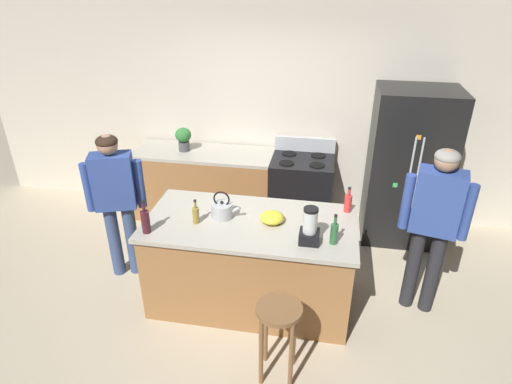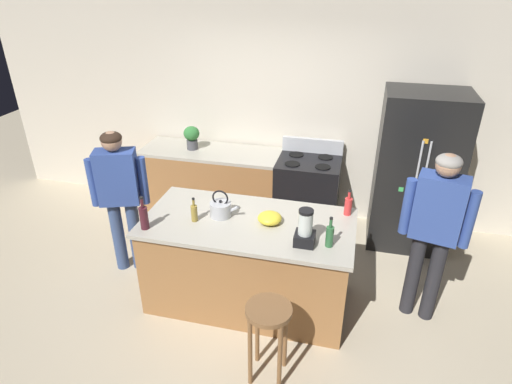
{
  "view_description": "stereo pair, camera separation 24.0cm",
  "coord_description": "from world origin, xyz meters",
  "views": [
    {
      "loc": [
        0.65,
        -3.31,
        2.98
      ],
      "look_at": [
        0.0,
        0.3,
        1.07
      ],
      "focal_mm": 30.15,
      "sensor_mm": 36.0,
      "label": 1
    },
    {
      "loc": [
        0.88,
        -3.26,
        2.98
      ],
      "look_at": [
        0.0,
        0.3,
        1.07
      ],
      "focal_mm": 30.15,
      "sensor_mm": 36.0,
      "label": 2
    }
  ],
  "objects": [
    {
      "name": "ground_plane",
      "position": [
        0.0,
        0.0,
        0.0
      ],
      "size": [
        14.0,
        14.0,
        0.0
      ],
      "primitive_type": "plane",
      "color": "beige"
    },
    {
      "name": "refrigerator",
      "position": [
        1.58,
        1.5,
        0.92
      ],
      "size": [
        0.9,
        0.73,
        1.84
      ],
      "color": "black",
      "rests_on": "ground_plane"
    },
    {
      "name": "tea_kettle",
      "position": [
        -0.27,
        0.03,
        1.0
      ],
      "size": [
        0.28,
        0.2,
        0.27
      ],
      "color": "#B7BABF",
      "rests_on": "kitchen_island"
    },
    {
      "name": "blender_appliance",
      "position": [
        0.55,
        -0.24,
        1.05
      ],
      "size": [
        0.17,
        0.17,
        0.33
      ],
      "color": "black",
      "rests_on": "kitchen_island"
    },
    {
      "name": "back_counter_run",
      "position": [
        -0.8,
        1.55,
        0.46
      ],
      "size": [
        2.0,
        0.64,
        0.92
      ],
      "color": "#9E6B3D",
      "rests_on": "ground_plane"
    },
    {
      "name": "kitchen_island",
      "position": [
        0.0,
        0.0,
        0.46
      ],
      "size": [
        1.94,
        0.97,
        0.92
      ],
      "color": "#9E6B3D",
      "rests_on": "ground_plane"
    },
    {
      "name": "bottle_olive_oil",
      "position": [
        0.76,
        -0.22,
        1.02
      ],
      "size": [
        0.07,
        0.07,
        0.28
      ],
      "color": "#2D6638",
      "rests_on": "kitchen_island"
    },
    {
      "name": "person_by_island_left",
      "position": [
        -1.42,
        0.2,
        0.96
      ],
      "size": [
        0.59,
        0.34,
        1.59
      ],
      "color": "#384C7A",
      "rests_on": "ground_plane"
    },
    {
      "name": "mixing_bowl",
      "position": [
        0.2,
        0.02,
        0.97
      ],
      "size": [
        0.22,
        0.22,
        0.1
      ],
      "primitive_type": "ellipsoid",
      "color": "yellow",
      "rests_on": "kitchen_island"
    },
    {
      "name": "bottle_wine",
      "position": [
        -0.86,
        -0.34,
        1.03
      ],
      "size": [
        0.08,
        0.08,
        0.32
      ],
      "color": "#471923",
      "rests_on": "kitchen_island"
    },
    {
      "name": "potted_plant",
      "position": [
        -1.15,
        1.55,
        1.09
      ],
      "size": [
        0.2,
        0.2,
        0.3
      ],
      "color": "#4C4C51",
      "rests_on": "back_counter_run"
    },
    {
      "name": "stove_range",
      "position": [
        0.36,
        1.52,
        0.47
      ],
      "size": [
        0.76,
        0.65,
        1.1
      ],
      "color": "black",
      "rests_on": "ground_plane"
    },
    {
      "name": "bar_stool",
      "position": [
        0.38,
        -0.85,
        0.55
      ],
      "size": [
        0.36,
        0.36,
        0.71
      ],
      "color": "brown",
      "rests_on": "ground_plane"
    },
    {
      "name": "back_wall",
      "position": [
        0.0,
        1.95,
        1.35
      ],
      "size": [
        8.0,
        0.1,
        2.7
      ],
      "primitive_type": "cube",
      "color": "beige",
      "rests_on": "ground_plane"
    },
    {
      "name": "bottle_vinegar",
      "position": [
        -0.48,
        -0.11,
        1.0
      ],
      "size": [
        0.06,
        0.06,
        0.24
      ],
      "color": "olive",
      "rests_on": "kitchen_island"
    },
    {
      "name": "bottle_soda",
      "position": [
        0.88,
        0.35,
        1.01
      ],
      "size": [
        0.07,
        0.07,
        0.26
      ],
      "color": "red",
      "rests_on": "kitchen_island"
    },
    {
      "name": "person_by_sink_right",
      "position": [
        1.63,
        0.19,
        1.01
      ],
      "size": [
        0.6,
        0.31,
        1.67
      ],
      "color": "#26262B",
      "rests_on": "ground_plane"
    }
  ]
}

